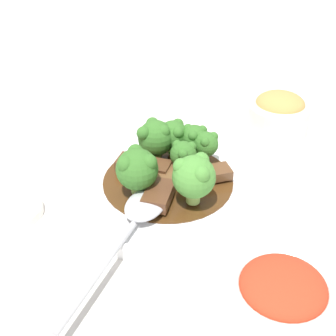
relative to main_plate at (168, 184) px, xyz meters
name	(u,v)px	position (x,y,z in m)	size (l,w,h in m)	color
ground_plane	(168,190)	(0.00, 0.00, -0.01)	(4.00, 4.00, 0.00)	silver
main_plate	(168,184)	(0.00, 0.00, 0.00)	(0.27, 0.27, 0.02)	white
beef_strip_0	(173,176)	(0.00, -0.01, 0.01)	(0.05, 0.05, 0.01)	brown
beef_strip_1	(143,166)	(-0.02, 0.03, 0.02)	(0.07, 0.06, 0.01)	#56331E
beef_strip_2	(209,174)	(0.05, -0.02, 0.01)	(0.06, 0.03, 0.01)	brown
beef_strip_3	(158,195)	(-0.02, -0.04, 0.02)	(0.05, 0.06, 0.02)	#56331E
broccoli_floret_0	(183,154)	(0.02, 0.01, 0.03)	(0.03, 0.03, 0.04)	#8EB756
broccoli_floret_1	(194,176)	(0.01, -0.05, 0.05)	(0.05, 0.05, 0.06)	#8EB756
broccoli_floret_2	(137,168)	(-0.04, -0.02, 0.04)	(0.05, 0.05, 0.06)	#7FA84C
broccoli_floret_3	(194,138)	(0.05, 0.04, 0.04)	(0.04, 0.04, 0.04)	#7FA84C
broccoli_floret_4	(173,135)	(0.02, 0.05, 0.04)	(0.04, 0.04, 0.05)	#8EB756
broccoli_floret_5	(153,138)	(0.00, 0.05, 0.04)	(0.05, 0.05, 0.05)	#8EB756
broccoli_floret_6	(206,144)	(0.06, 0.02, 0.04)	(0.03, 0.03, 0.04)	#8EB756
serving_spoon	(139,214)	(-0.05, -0.06, 0.02)	(0.16, 0.18, 0.01)	#B7B7BC
side_bowl_kimchi	(281,298)	(0.04, -0.22, 0.02)	(0.10, 0.10, 0.06)	white
side_bowl_appetizer	(279,113)	(0.20, 0.09, 0.02)	(0.09, 0.09, 0.06)	white
sauce_dish	(15,210)	(-0.19, 0.01, 0.00)	(0.07, 0.07, 0.01)	white
paper_napkin	(29,160)	(-0.16, 0.12, -0.01)	(0.13, 0.10, 0.01)	white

